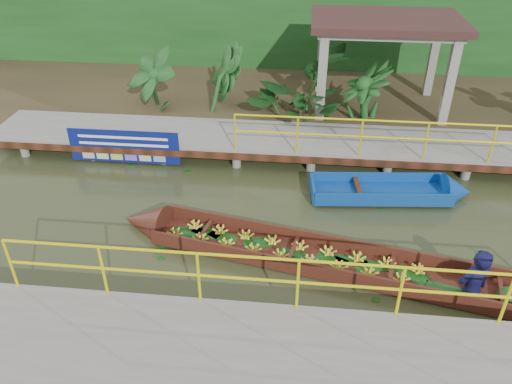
# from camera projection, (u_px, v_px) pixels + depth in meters

# --- Properties ---
(ground) EXTENTS (80.00, 80.00, 0.00)m
(ground) POSITION_uv_depth(u_px,v_px,m) (264.00, 227.00, 11.17)
(ground) COLOR #283018
(ground) RESTS_ON ground
(land_strip) EXTENTS (30.00, 8.00, 0.45)m
(land_strip) POSITION_uv_depth(u_px,v_px,m) (284.00, 95.00, 17.36)
(land_strip) COLOR #35291A
(land_strip) RESTS_ON ground
(far_dock) EXTENTS (16.00, 2.06, 1.66)m
(far_dock) POSITION_uv_depth(u_px,v_px,m) (276.00, 140.00, 13.80)
(far_dock) COLOR slate
(far_dock) RESTS_ON ground
(near_dock) EXTENTS (18.00, 2.40, 1.73)m
(near_dock) POSITION_uv_depth(u_px,v_px,m) (306.00, 381.00, 7.39)
(near_dock) COLOR slate
(near_dock) RESTS_ON ground
(pavilion) EXTENTS (4.40, 3.00, 3.00)m
(pavilion) POSITION_uv_depth(u_px,v_px,m) (386.00, 31.00, 14.70)
(pavilion) COLOR slate
(pavilion) RESTS_ON ground
(foliage_backdrop) EXTENTS (30.00, 0.80, 4.00)m
(foliage_backdrop) POSITION_uv_depth(u_px,v_px,m) (289.00, 25.00, 18.52)
(foliage_backdrop) COLOR #143F15
(foliage_backdrop) RESTS_ON ground
(vendor_boat) EXTENTS (9.72, 2.95, 2.30)m
(vendor_boat) POSITION_uv_depth(u_px,v_px,m) (361.00, 260.00, 9.76)
(vendor_boat) COLOR #3B1810
(vendor_boat) RESTS_ON ground
(moored_blue_boat) EXTENTS (3.94, 1.34, 0.92)m
(moored_blue_boat) POSITION_uv_depth(u_px,v_px,m) (418.00, 192.00, 12.11)
(moored_blue_boat) COLOR navy
(moored_blue_boat) RESTS_ON ground
(blue_banner) EXTENTS (3.01, 0.04, 0.94)m
(blue_banner) POSITION_uv_depth(u_px,v_px,m) (124.00, 146.00, 13.31)
(blue_banner) COLOR navy
(blue_banner) RESTS_ON ground
(tropical_plants) EXTENTS (14.27, 1.27, 1.58)m
(tropical_plants) POSITION_uv_depth(u_px,v_px,m) (356.00, 93.00, 14.77)
(tropical_plants) COLOR #143F15
(tropical_plants) RESTS_ON ground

